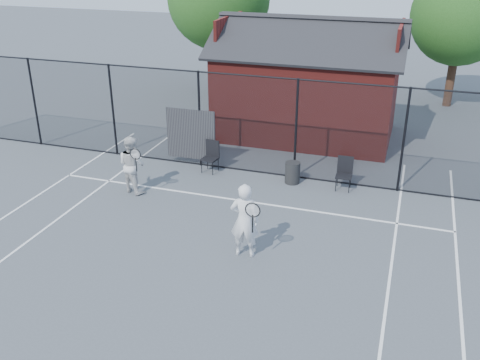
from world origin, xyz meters
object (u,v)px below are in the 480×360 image
(player_front, at_px, (245,220))
(chair_left, at_px, (210,157))
(clubhouse, at_px, (307,91))
(player_back, at_px, (132,164))
(waste_bin, at_px, (292,173))
(chair_right, at_px, (344,175))

(player_front, relative_size, chair_left, 1.85)
(chair_left, bearing_deg, clubhouse, 71.64)
(player_back, height_order, waste_bin, player_back)
(player_front, xyz_separation_m, chair_left, (-2.46, 4.18, -0.41))
(player_front, xyz_separation_m, player_back, (-4.00, 2.21, -0.06))
(player_back, distance_m, chair_left, 2.53)
(player_back, distance_m, chair_right, 5.94)
(chair_right, xyz_separation_m, waste_bin, (-1.48, 0.00, -0.14))
(clubhouse, bearing_deg, chair_right, -65.34)
(clubhouse, xyz_separation_m, player_back, (-3.58, -6.37, -0.79))
(waste_bin, bearing_deg, player_back, -154.39)
(clubhouse, distance_m, player_back, 7.35)
(clubhouse, xyz_separation_m, chair_left, (-2.04, -4.40, -1.13))
(chair_left, bearing_deg, player_front, -53.08)
(player_front, distance_m, waste_bin, 4.22)
(player_back, xyz_separation_m, chair_left, (1.54, 1.97, -0.35))
(clubhouse, height_order, player_front, clubhouse)
(player_back, height_order, chair_right, player_back)
(player_front, bearing_deg, clubhouse, 92.80)
(chair_left, xyz_separation_m, waste_bin, (2.58, 0.00, -0.15))
(player_back, bearing_deg, chair_right, 19.43)
(clubhouse, height_order, player_back, clubhouse)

